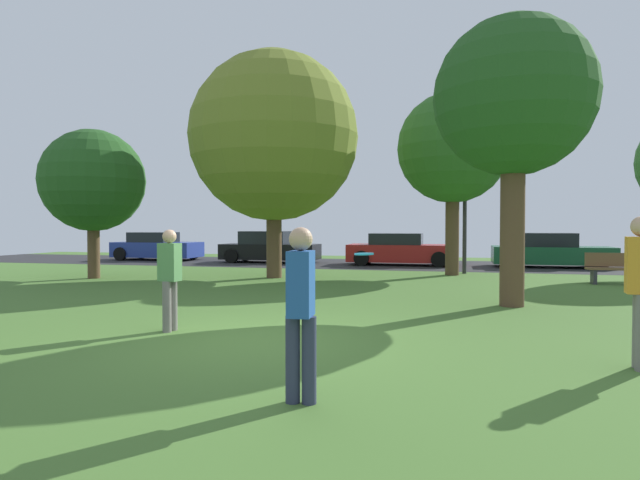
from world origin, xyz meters
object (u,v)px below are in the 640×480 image
at_px(oak_tree_left, 514,99).
at_px(parked_car_green, 550,252).
at_px(parked_car_black, 269,248).
at_px(parked_car_red, 401,250).
at_px(birch_tree_lone, 453,149).
at_px(parked_car_blue, 157,247).
at_px(oak_tree_right, 274,137).
at_px(street_lamp_post, 465,210).
at_px(person_catcher, 170,275).
at_px(frisbee_disc, 364,254).
at_px(maple_tree_far, 93,181).
at_px(park_bench, 616,268).
at_px(person_walking, 301,306).

bearing_deg(oak_tree_left, parked_car_green, 77.34).
height_order(parked_car_black, parked_car_red, parked_car_black).
distance_m(birch_tree_lone, parked_car_green, 6.95).
relative_size(birch_tree_lone, parked_car_black, 1.40).
xyz_separation_m(oak_tree_left, parked_car_red, (-3.44, 11.23, -3.70)).
relative_size(parked_car_black, parked_car_red, 0.98).
distance_m(parked_car_blue, parked_car_green, 18.04).
height_order(oak_tree_right, street_lamp_post, oak_tree_right).
relative_size(person_catcher, parked_car_black, 0.37).
bearing_deg(parked_car_green, parked_car_red, -177.92).
bearing_deg(street_lamp_post, parked_car_black, 156.74).
bearing_deg(parked_car_red, oak_tree_left, -72.98).
relative_size(frisbee_disc, parked_car_red, 0.07).
bearing_deg(parked_car_red, maple_tree_far, -137.57).
bearing_deg(person_catcher, parked_car_blue, 127.90).
relative_size(parked_car_blue, parked_car_black, 0.94).
xyz_separation_m(frisbee_disc, street_lamp_post, (1.55, 12.20, 0.95)).
relative_size(oak_tree_right, oak_tree_left, 1.21).
distance_m(birch_tree_lone, park_bench, 6.28).
bearing_deg(parked_car_red, park_bench, -41.73).
height_order(birch_tree_lone, park_bench, birch_tree_lone).
height_order(frisbee_disc, parked_car_black, parked_car_black).
xyz_separation_m(parked_car_blue, street_lamp_post, (14.63, -4.06, 1.62)).
distance_m(parked_car_red, parked_car_green, 6.01).
xyz_separation_m(parked_car_blue, parked_car_green, (18.04, -0.29, 0.01)).
xyz_separation_m(oak_tree_left, person_walking, (-2.59, -7.01, -3.41)).
bearing_deg(person_walking, oak_tree_left, -24.52).
bearing_deg(maple_tree_far, parked_car_black, 70.43).
height_order(maple_tree_far, oak_tree_left, oak_tree_left).
relative_size(birch_tree_lone, parked_car_red, 1.37).
xyz_separation_m(parked_car_red, parked_car_green, (6.01, 0.22, 0.01)).
xyz_separation_m(person_walking, parked_car_green, (5.16, 18.46, -0.29)).
bearing_deg(park_bench, maple_tree_far, 7.85).
bearing_deg(parked_car_red, person_walking, -87.32).
bearing_deg(oak_tree_left, street_lamp_post, 96.27).
relative_size(maple_tree_far, park_bench, 2.98).
xyz_separation_m(person_catcher, park_bench, (8.95, 9.36, -0.44)).
relative_size(person_catcher, person_walking, 0.97).
height_order(oak_tree_left, parked_car_red, oak_tree_left).
bearing_deg(parked_car_blue, parked_car_green, -0.92).
bearing_deg(park_bench, frisbee_disc, 59.39).
distance_m(oak_tree_left, frisbee_disc, 5.95).
xyz_separation_m(parked_car_blue, parked_car_red, (12.03, -0.51, 0.00)).
bearing_deg(person_walking, oak_tree_right, 15.99).
bearing_deg(birch_tree_lone, person_walking, -95.39).
relative_size(oak_tree_right, frisbee_disc, 22.80).
bearing_deg(frisbee_disc, oak_tree_right, 116.15).
bearing_deg(person_catcher, park_bench, 52.39).
xyz_separation_m(frisbee_disc, park_bench, (5.74, 9.70, -0.84)).
bearing_deg(person_catcher, parked_car_red, 88.12).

